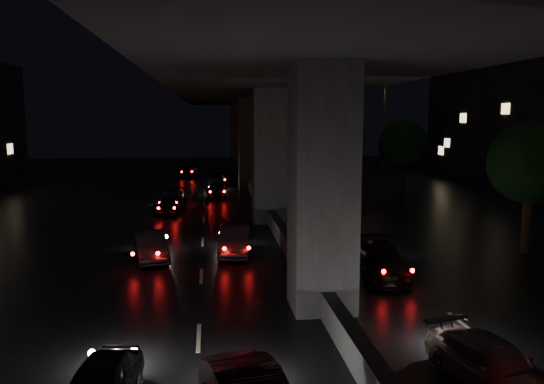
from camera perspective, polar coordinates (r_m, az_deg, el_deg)
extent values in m
plane|color=black|center=(27.55, 0.92, -5.15)|extent=(120.00, 120.00, 0.00)
cube|color=#2F2F32|center=(17.13, 5.46, 0.41)|extent=(2.00, 2.00, 8.00)
cube|color=#2F2F32|center=(31.88, -0.28, 3.90)|extent=(2.00, 2.00, 8.00)
cube|color=#2F2F32|center=(46.79, -2.39, 5.18)|extent=(2.00, 2.00, 8.00)
cube|color=#2F2F32|center=(61.74, -3.48, 5.83)|extent=(2.00, 2.00, 8.00)
cube|color=black|center=(31.90, -0.29, 12.45)|extent=(12.00, 80.00, 1.50)
cube|color=#2F2F32|center=(31.89, -11.05, 14.56)|extent=(0.40, 80.00, 1.00)
cube|color=#2F2F32|center=(33.19, 10.03, 14.32)|extent=(0.40, 80.00, 1.00)
cube|color=#2F2F32|center=(32.33, -0.28, -2.43)|extent=(0.45, 70.00, 0.85)
cube|color=black|center=(55.78, 26.78, 8.38)|extent=(12.00, 22.00, 15.00)
cylinder|color=black|center=(27.35, 25.69, -3.05)|extent=(0.44, 0.44, 2.80)
sphere|color=black|center=(26.99, 26.04, 2.86)|extent=(3.80, 3.80, 3.80)
cylinder|color=black|center=(41.56, 13.83, 1.01)|extent=(0.44, 0.44, 2.80)
sphere|color=black|center=(41.32, 13.96, 4.90)|extent=(3.80, 3.80, 3.80)
cylinder|color=black|center=(56.73, 8.14, 2.95)|extent=(0.44, 0.44, 2.80)
sphere|color=black|center=(56.56, 8.20, 5.80)|extent=(3.80, 3.80, 3.80)
cylinder|color=#2D2D33|center=(47.12, 11.95, 5.64)|extent=(0.18, 0.18, 9.00)
cube|color=#2D2D33|center=(46.83, 10.81, 11.05)|extent=(2.40, 0.10, 0.10)
sphere|color=orange|center=(46.50, 9.49, 10.85)|extent=(0.44, 0.44, 0.44)
imported|color=#5E5552|center=(13.95, 22.66, -16.76)|extent=(2.36, 4.01, 1.09)
imported|color=black|center=(21.62, 11.62, -7.22)|extent=(2.45, 4.67, 1.29)
imported|color=black|center=(24.27, -12.98, -5.68)|extent=(2.08, 3.89, 1.22)
imported|color=#27262A|center=(24.57, -4.06, -5.29)|extent=(1.66, 3.90, 1.25)
imported|color=black|center=(35.37, -11.07, -1.42)|extent=(1.54, 3.48, 1.16)
imported|color=black|center=(37.17, -10.90, -0.86)|extent=(2.09, 4.58, 1.30)
imported|color=black|center=(42.06, -5.96, 0.22)|extent=(1.50, 3.68, 1.25)
imported|color=#4E4B44|center=(44.86, -6.03, 0.68)|extent=(1.61, 3.81, 1.22)
imported|color=black|center=(50.28, -5.71, 1.42)|extent=(2.16, 4.24, 1.15)
imported|color=black|center=(57.47, -9.07, 2.23)|extent=(2.75, 4.83, 1.27)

